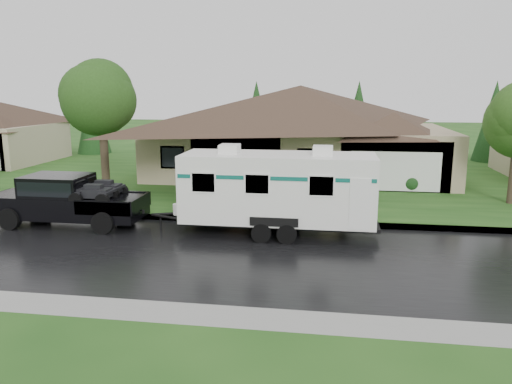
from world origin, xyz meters
TOP-DOWN VIEW (x-y plane):
  - ground at (0.00, 0.00)m, footprint 140.00×140.00m
  - road at (0.00, -2.00)m, footprint 140.00×8.00m
  - curb at (0.00, 2.25)m, footprint 140.00×0.50m
  - lawn at (0.00, 15.00)m, footprint 140.00×26.00m
  - house_main at (2.29, 13.84)m, footprint 19.44×10.80m
  - tree_left_green at (-8.47, 8.11)m, footprint 4.21×4.21m
  - shrub_row at (2.00, 9.30)m, footprint 13.60×1.00m
  - pickup_truck at (-6.78, 0.76)m, footprint 6.26×2.38m
  - travel_trailer at (2.04, 0.76)m, footprint 7.72×2.71m

SIDE VIEW (x-z plane):
  - ground at x=0.00m, z-range 0.00..0.00m
  - road at x=0.00m, z-range 0.00..0.01m
  - curb at x=0.00m, z-range 0.00..0.15m
  - lawn at x=0.00m, z-range 0.00..0.15m
  - shrub_row at x=2.00m, z-range 0.15..1.15m
  - pickup_truck at x=-6.78m, z-range 0.07..2.16m
  - travel_trailer at x=2.04m, z-range 0.11..3.57m
  - house_main at x=2.29m, z-range 0.14..7.04m
  - tree_left_green at x=-8.47m, z-range 1.50..8.46m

